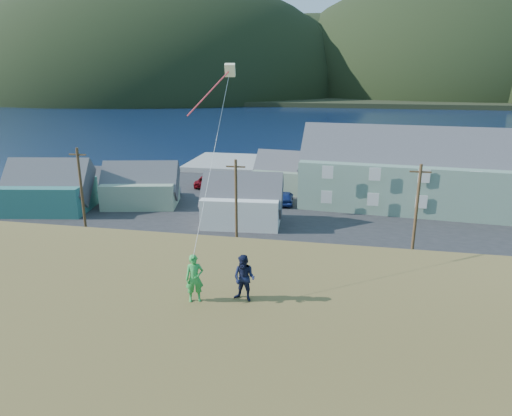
{
  "coord_description": "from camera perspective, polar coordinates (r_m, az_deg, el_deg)",
  "views": [
    {
      "loc": [
        6.49,
        -34.12,
        15.49
      ],
      "look_at": [
        2.24,
        -12.34,
        8.8
      ],
      "focal_mm": 32.0,
      "sensor_mm": 36.0,
      "label": 1
    }
  ],
  "objects": [
    {
      "name": "kite_rig",
      "position": [
        20.97,
        -3.71,
        16.18
      ],
      "size": [
        0.88,
        3.19,
        8.76
      ],
      "color": "#F9F7BD",
      "rests_on": "ground"
    },
    {
      "name": "kite_flyer_navy",
      "position": [
        17.14,
        -1.48,
        -8.77
      ],
      "size": [
        1.0,
        0.85,
        1.8
      ],
      "primitive_type": "imported",
      "rotation": [
        0.0,
        0.0,
        -0.22
      ],
      "color": "#131834",
      "rests_on": "hillside"
    },
    {
      "name": "wharf",
      "position": [
        76.65,
        1.46,
        5.46
      ],
      "size": [
        26.0,
        14.0,
        0.9
      ],
      "primitive_type": "cube",
      "color": "gray",
      "rests_on": "ground"
    },
    {
      "name": "shed_palegreen_far",
      "position": [
        60.38,
        4.52,
        4.32
      ],
      "size": [
        10.36,
        6.68,
        6.56
      ],
      "rotation": [
        0.0,
        0.0,
        -0.12
      ],
      "color": "slate",
      "rests_on": "waterfront_lot"
    },
    {
      "name": "shed_white",
      "position": [
        47.18,
        -1.74,
        0.85
      ],
      "size": [
        8.71,
        6.18,
        6.63
      ],
      "rotation": [
        0.0,
        0.0,
        0.08
      ],
      "color": "white",
      "rests_on": "waterfront_lot"
    },
    {
      "name": "shed_palegreen_near",
      "position": [
        55.51,
        -14.22,
        2.65
      ],
      "size": [
        9.77,
        7.18,
        6.41
      ],
      "rotation": [
        0.0,
        0.0,
        0.21
      ],
      "color": "gray",
      "rests_on": "waterfront_lot"
    },
    {
      "name": "ground",
      "position": [
        38.03,
        0.25,
        -7.26
      ],
      "size": [
        900.0,
        900.0,
        0.0
      ],
      "primitive_type": "plane",
      "color": "#0A1638",
      "rests_on": "ground"
    },
    {
      "name": "shed_teal",
      "position": [
        56.72,
        -24.49,
        2.26
      ],
      "size": [
        10.28,
        8.05,
        7.35
      ],
      "rotation": [
        0.0,
        0.0,
        0.18
      ],
      "color": "#2F6F6E",
      "rests_on": "waterfront_lot"
    },
    {
      "name": "utility_poles",
      "position": [
        38.3,
        -2.65,
        0.03
      ],
      "size": [
        28.82,
        0.24,
        8.97
      ],
      "color": "#47331E",
      "rests_on": "waterfront_lot"
    },
    {
      "name": "far_shore",
      "position": [
        364.46,
        10.34,
        14.24
      ],
      "size": [
        900.0,
        320.0,
        2.0
      ],
      "primitive_type": "cube",
      "color": "black",
      "rests_on": "ground"
    },
    {
      "name": "lodge",
      "position": [
        56.05,
        22.55,
        4.09
      ],
      "size": [
        33.18,
        11.71,
        11.45
      ],
      "rotation": [
        0.0,
        0.0,
        -0.08
      ],
      "color": "slate",
      "rests_on": "waterfront_lot"
    },
    {
      "name": "far_hills",
      "position": [
        315.13,
        16.83,
        13.64
      ],
      "size": [
        760.0,
        265.0,
        143.0
      ],
      "color": "black",
      "rests_on": "ground"
    },
    {
      "name": "parked_cars",
      "position": [
        59.17,
        -5.96,
        2.37
      ],
      "size": [
        21.38,
        12.6,
        1.58
      ],
      "color": "red",
      "rests_on": "waterfront_lot"
    },
    {
      "name": "waterfront_lot",
      "position": [
        53.79,
        3.65,
        0.08
      ],
      "size": [
        72.0,
        36.0,
        0.12
      ],
      "primitive_type": "cube",
      "color": "#28282B",
      "rests_on": "ground"
    },
    {
      "name": "kite_flyer_green",
      "position": [
        17.24,
        -7.69,
        -8.71
      ],
      "size": [
        0.78,
        0.65,
        1.83
      ],
      "primitive_type": "imported",
      "rotation": [
        0.0,
        0.0,
        0.37
      ],
      "color": "green",
      "rests_on": "hillside"
    },
    {
      "name": "grass_strip",
      "position": [
        36.22,
        -0.34,
        -8.45
      ],
      "size": [
        110.0,
        8.0,
        0.1
      ],
      "primitive_type": "cube",
      "color": "#4C3D19",
      "rests_on": "ground"
    }
  ]
}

